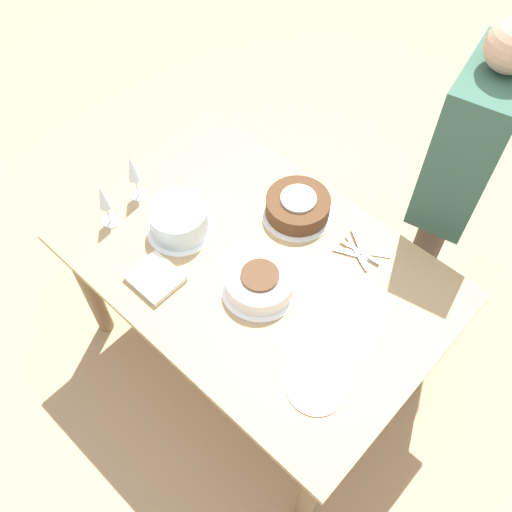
{
  "coord_description": "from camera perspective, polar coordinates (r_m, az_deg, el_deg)",
  "views": [
    {
      "loc": [
        -0.8,
        0.86,
        2.51
      ],
      "look_at": [
        0.0,
        0.0,
        0.81
      ],
      "focal_mm": 40.0,
      "sensor_mm": 36.0,
      "label": 1
    }
  ],
  "objects": [
    {
      "name": "ground_plane",
      "position": [
        2.77,
        -0.0,
        -9.52
      ],
      "size": [
        12.0,
        12.0,
        0.0
      ],
      "primitive_type": "plane",
      "color": "tan"
    },
    {
      "name": "dining_table",
      "position": [
        2.2,
        -0.0,
        -2.42
      ],
      "size": [
        1.41,
        0.95,
        0.76
      ],
      "color": "tan",
      "rests_on": "ground_plane"
    },
    {
      "name": "cake_center_white",
      "position": [
        2.02,
        0.39,
        -2.6
      ],
      "size": [
        0.29,
        0.29,
        0.09
      ],
      "color": "white",
      "rests_on": "dining_table"
    },
    {
      "name": "cake_front_chocolate",
      "position": [
        2.22,
        4.2,
        5.01
      ],
      "size": [
        0.29,
        0.29,
        0.09
      ],
      "color": "white",
      "rests_on": "dining_table"
    },
    {
      "name": "cake_back_decorated",
      "position": [
        2.17,
        -7.72,
        3.58
      ],
      "size": [
        0.26,
        0.26,
        0.12
      ],
      "color": "white",
      "rests_on": "dining_table"
    },
    {
      "name": "wine_glass_near",
      "position": [
        2.25,
        -12.25,
        8.4
      ],
      "size": [
        0.07,
        0.07,
        0.22
      ],
      "color": "silver",
      "rests_on": "dining_table"
    },
    {
      "name": "wine_glass_far",
      "position": [
        2.19,
        -15.02,
        5.48
      ],
      "size": [
        0.07,
        0.07,
        0.21
      ],
      "color": "silver",
      "rests_on": "dining_table"
    },
    {
      "name": "dessert_plate_left",
      "position": [
        1.89,
        6.02,
        -12.91
      ],
      "size": [
        0.2,
        0.2,
        0.01
      ],
      "color": "white",
      "rests_on": "dining_table"
    },
    {
      "name": "fork_pile",
      "position": [
        2.16,
        10.3,
        0.37
      ],
      "size": [
        0.19,
        0.14,
        0.02
      ],
      "color": "silver",
      "rests_on": "dining_table"
    },
    {
      "name": "napkin_stack",
      "position": [
        2.09,
        -10.03,
        -2.17
      ],
      "size": [
        0.17,
        0.16,
        0.03
      ],
      "color": "silver",
      "rests_on": "dining_table"
    },
    {
      "name": "person_cutting",
      "position": [
        2.31,
        19.81,
        8.26
      ],
      "size": [
        0.3,
        0.44,
        1.55
      ],
      "rotation": [
        0.0,
        0.0,
        1.78
      ],
      "color": "#4C4238",
      "rests_on": "ground_plane"
    }
  ]
}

